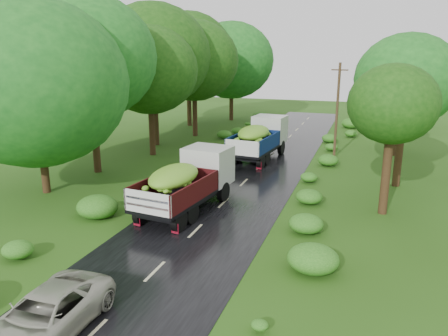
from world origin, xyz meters
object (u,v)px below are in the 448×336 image
at_px(truck_far, 261,137).
at_px(utility_pole, 337,110).
at_px(truck_near, 189,179).
at_px(car, 45,315).

relative_size(truck_far, utility_pole, 1.02).
height_order(truck_near, utility_pole, utility_pole).
height_order(truck_far, utility_pole, utility_pole).
bearing_deg(car, truck_far, 87.68).
height_order(truck_near, truck_far, truck_far).
bearing_deg(car, truck_near, 90.09).
distance_m(truck_far, car, 23.03).
bearing_deg(utility_pole, truck_near, -101.15).
bearing_deg(utility_pole, car, -91.05).
distance_m(truck_near, car, 11.08).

